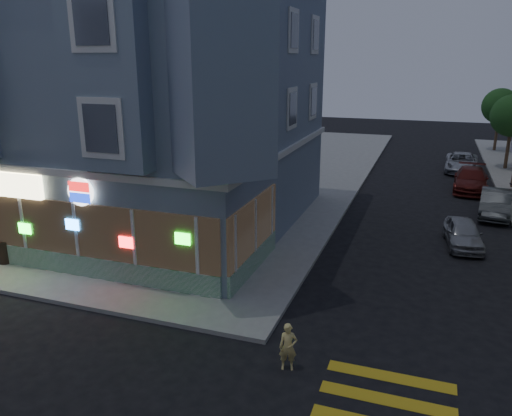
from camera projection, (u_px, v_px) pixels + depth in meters
The scene contains 12 objects.
ground at pixel (136, 363), 13.36m from camera, with size 120.00×120.00×0.00m, color black.
sidewalk_nw at pixel (148, 164), 38.42m from camera, with size 33.00×42.00×0.15m, color gray.
corner_building at pixel (145, 103), 23.53m from camera, with size 14.60×14.60×11.40m.
street_tree_near at pixel (512, 116), 35.44m from camera, with size 3.00×3.00×5.30m.
street_tree_far at pixel (500, 106), 42.66m from camera, with size 3.00×3.00×5.30m.
running_child at pixel (288, 347), 12.95m from camera, with size 0.47×0.31×1.30m, color #EED879.
parked_car_a at pixel (463, 233), 21.56m from camera, with size 1.39×3.45×1.18m, color #94979B.
parked_car_b at pixel (495, 203), 25.68m from camera, with size 1.44×4.13×1.36m, color #3B3E40.
parked_car_c at pixel (471, 180), 30.66m from camera, with size 1.94×4.77×1.39m, color #5D1915.
parked_car_d at pixel (462, 163), 35.88m from camera, with size 2.21×4.78×1.33m, color #A6AAB1.
traffic_signal at pixel (200, 193), 16.86m from camera, with size 0.63×0.55×4.93m.
trash_can at pixel (5, 252), 19.48m from camera, with size 0.56×0.56×0.90m, color black.
Camera 1 is at (6.91, -9.86, 7.82)m, focal length 35.00 mm.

